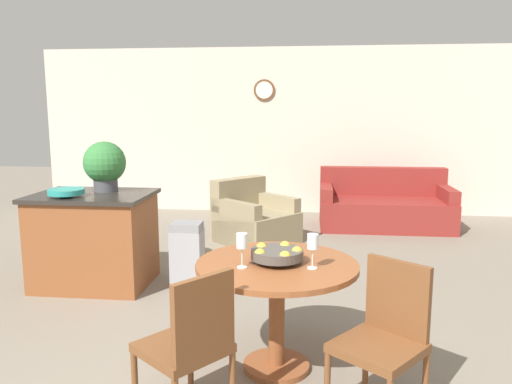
{
  "coord_description": "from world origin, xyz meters",
  "views": [
    {
      "loc": [
        0.51,
        -2.08,
        1.71
      ],
      "look_at": [
        0.0,
        2.55,
        0.93
      ],
      "focal_mm": 35.0,
      "sensor_mm": 36.0,
      "label": 1
    }
  ],
  "objects_px": {
    "wine_glass_left": "(242,242)",
    "potted_plant": "(105,164)",
    "wine_glass_right": "(313,243)",
    "armchair": "(254,220)",
    "teal_bowl": "(66,192)",
    "trash_bin": "(187,256)",
    "couch": "(384,207)",
    "kitchen_island": "(94,239)",
    "dining_chair_near_right": "(385,333)",
    "dining_table": "(277,287)",
    "dining_chair_near_left": "(191,341)",
    "fruit_bowl": "(277,254)"
  },
  "relations": [
    {
      "from": "fruit_bowl",
      "to": "wine_glass_right",
      "type": "relative_size",
      "value": 1.54
    },
    {
      "from": "teal_bowl",
      "to": "couch",
      "type": "xyz_separation_m",
      "value": [
        3.33,
        2.99,
        -0.66
      ]
    },
    {
      "from": "wine_glass_left",
      "to": "couch",
      "type": "height_order",
      "value": "wine_glass_left"
    },
    {
      "from": "trash_bin",
      "to": "couch",
      "type": "distance_m",
      "value": 3.59
    },
    {
      "from": "wine_glass_left",
      "to": "teal_bowl",
      "type": "bearing_deg",
      "value": 143.25
    },
    {
      "from": "armchair",
      "to": "fruit_bowl",
      "type": "bearing_deg",
      "value": -129.78
    },
    {
      "from": "dining_table",
      "to": "potted_plant",
      "type": "relative_size",
      "value": 2.14
    },
    {
      "from": "wine_glass_left",
      "to": "potted_plant",
      "type": "xyz_separation_m",
      "value": [
        -1.59,
        1.72,
        0.28
      ]
    },
    {
      "from": "dining_chair_near_left",
      "to": "teal_bowl",
      "type": "xyz_separation_m",
      "value": [
        -1.62,
        1.87,
        0.47
      ]
    },
    {
      "from": "dining_chair_near_right",
      "to": "dining_table",
      "type": "bearing_deg",
      "value": 5.45
    },
    {
      "from": "couch",
      "to": "armchair",
      "type": "distance_m",
      "value": 2.08
    },
    {
      "from": "fruit_bowl",
      "to": "teal_bowl",
      "type": "bearing_deg",
      "value": 148.67
    },
    {
      "from": "wine_glass_right",
      "to": "armchair",
      "type": "height_order",
      "value": "wine_glass_right"
    },
    {
      "from": "teal_bowl",
      "to": "wine_glass_right",
      "type": "bearing_deg",
      "value": -30.51
    },
    {
      "from": "wine_glass_left",
      "to": "couch",
      "type": "distance_m",
      "value": 4.65
    },
    {
      "from": "kitchen_island",
      "to": "couch",
      "type": "bearing_deg",
      "value": 41.46
    },
    {
      "from": "couch",
      "to": "teal_bowl",
      "type": "bearing_deg",
      "value": -138.17
    },
    {
      "from": "wine_glass_right",
      "to": "trash_bin",
      "type": "bearing_deg",
      "value": 127.76
    },
    {
      "from": "dining_chair_near_left",
      "to": "fruit_bowl",
      "type": "relative_size",
      "value": 2.59
    },
    {
      "from": "trash_bin",
      "to": "couch",
      "type": "height_order",
      "value": "couch"
    },
    {
      "from": "wine_glass_left",
      "to": "potted_plant",
      "type": "height_order",
      "value": "potted_plant"
    },
    {
      "from": "kitchen_island",
      "to": "wine_glass_left",
      "type": "bearing_deg",
      "value": -43.03
    },
    {
      "from": "dining_table",
      "to": "wine_glass_left",
      "type": "height_order",
      "value": "wine_glass_left"
    },
    {
      "from": "dining_table",
      "to": "wine_glass_left",
      "type": "xyz_separation_m",
      "value": [
        -0.21,
        -0.12,
        0.33
      ]
    },
    {
      "from": "dining_chair_near_right",
      "to": "couch",
      "type": "distance_m",
      "value": 4.7
    },
    {
      "from": "dining_chair_near_left",
      "to": "wine_glass_right",
      "type": "bearing_deg",
      "value": -11.03
    },
    {
      "from": "wine_glass_left",
      "to": "armchair",
      "type": "bearing_deg",
      "value": 95.23
    },
    {
      "from": "dining_table",
      "to": "trash_bin",
      "type": "relative_size",
      "value": 1.63
    },
    {
      "from": "fruit_bowl",
      "to": "wine_glass_right",
      "type": "bearing_deg",
      "value": -22.34
    },
    {
      "from": "wine_glass_left",
      "to": "kitchen_island",
      "type": "relative_size",
      "value": 0.2
    },
    {
      "from": "dining_table",
      "to": "dining_chair_near_right",
      "type": "bearing_deg",
      "value": -33.64
    },
    {
      "from": "teal_bowl",
      "to": "trash_bin",
      "type": "xyz_separation_m",
      "value": [
        1.08,
        0.19,
        -0.63
      ]
    },
    {
      "from": "teal_bowl",
      "to": "fruit_bowl",
      "type": "bearing_deg",
      "value": -31.33
    },
    {
      "from": "couch",
      "to": "armchair",
      "type": "xyz_separation_m",
      "value": [
        -1.81,
        -1.03,
        -0.01
      ]
    },
    {
      "from": "wine_glass_right",
      "to": "armchair",
      "type": "distance_m",
      "value": 3.44
    },
    {
      "from": "dining_chair_near_right",
      "to": "potted_plant",
      "type": "bearing_deg",
      "value": -0.49
    },
    {
      "from": "teal_bowl",
      "to": "potted_plant",
      "type": "relative_size",
      "value": 0.67
    },
    {
      "from": "teal_bowl",
      "to": "trash_bin",
      "type": "bearing_deg",
      "value": 10.02
    },
    {
      "from": "kitchen_island",
      "to": "teal_bowl",
      "type": "height_order",
      "value": "teal_bowl"
    },
    {
      "from": "wine_glass_right",
      "to": "couch",
      "type": "height_order",
      "value": "wine_glass_right"
    },
    {
      "from": "wine_glass_left",
      "to": "armchair",
      "type": "height_order",
      "value": "wine_glass_left"
    },
    {
      "from": "wine_glass_right",
      "to": "teal_bowl",
      "type": "bearing_deg",
      "value": 149.49
    },
    {
      "from": "trash_bin",
      "to": "dining_chair_near_right",
      "type": "bearing_deg",
      "value": -49.41
    },
    {
      "from": "dining_chair_near_left",
      "to": "teal_bowl",
      "type": "bearing_deg",
      "value": 79.89
    },
    {
      "from": "armchair",
      "to": "teal_bowl",
      "type": "bearing_deg",
      "value": -176.67
    },
    {
      "from": "dining_chair_near_right",
      "to": "kitchen_island",
      "type": "relative_size",
      "value": 0.79
    },
    {
      "from": "dining_table",
      "to": "teal_bowl",
      "type": "height_order",
      "value": "teal_bowl"
    },
    {
      "from": "dining_chair_near_right",
      "to": "trash_bin",
      "type": "height_order",
      "value": "dining_chair_near_right"
    },
    {
      "from": "potted_plant",
      "to": "trash_bin",
      "type": "distance_m",
      "value": 1.21
    },
    {
      "from": "trash_bin",
      "to": "armchair",
      "type": "relative_size",
      "value": 0.53
    }
  ]
}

